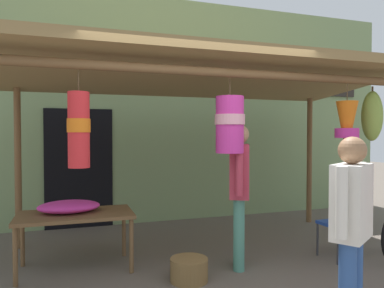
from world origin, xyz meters
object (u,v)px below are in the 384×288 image
object	(u,v)px
display_table	(75,219)
folding_chair	(343,220)
customer_foreground	(351,220)
wicker_basket_by_table	(189,270)
vendor_in_orange	(239,183)
flower_heap_on_table	(70,206)

from	to	relation	value
display_table	folding_chair	size ratio (longest dim) A/B	1.55
display_table	customer_foreground	distance (m)	2.97
display_table	customer_foreground	size ratio (longest dim) A/B	0.83
wicker_basket_by_table	customer_foreground	size ratio (longest dim) A/B	0.26
display_table	vendor_in_orange	distance (m)	1.95
folding_chair	vendor_in_orange	bearing A→B (deg)	172.95
wicker_basket_by_table	display_table	bearing A→B (deg)	147.14
flower_heap_on_table	wicker_basket_by_table	bearing A→B (deg)	-33.73
flower_heap_on_table	folding_chair	xyz separation A→B (m)	(3.24, -0.79, -0.23)
flower_heap_on_table	vendor_in_orange	xyz separation A→B (m)	(1.88, -0.62, 0.27)
wicker_basket_by_table	flower_heap_on_table	bearing A→B (deg)	146.27
display_table	flower_heap_on_table	bearing A→B (deg)	132.08
flower_heap_on_table	wicker_basket_by_table	size ratio (longest dim) A/B	1.74
flower_heap_on_table	folding_chair	size ratio (longest dim) A/B	0.84
flower_heap_on_table	customer_foreground	world-z (taller)	customer_foreground
folding_chair	vendor_in_orange	xyz separation A→B (m)	(-1.36, 0.17, 0.50)
folding_chair	customer_foreground	xyz separation A→B (m)	(-1.18, -1.44, 0.41)
customer_foreground	flower_heap_on_table	bearing A→B (deg)	132.77
flower_heap_on_table	vendor_in_orange	world-z (taller)	vendor_in_orange
wicker_basket_by_table	customer_foreground	world-z (taller)	customer_foreground
display_table	vendor_in_orange	xyz separation A→B (m)	(1.82, -0.56, 0.41)
display_table	folding_chair	xyz separation A→B (m)	(3.18, -0.72, -0.09)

